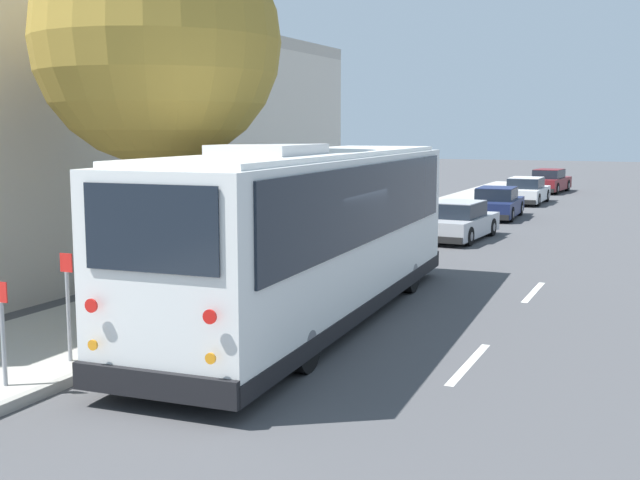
{
  "coord_description": "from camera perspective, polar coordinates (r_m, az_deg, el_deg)",
  "views": [
    {
      "loc": [
        -13.07,
        -6.08,
        3.63
      ],
      "look_at": [
        2.11,
        0.71,
        1.3
      ],
      "focal_mm": 45.0,
      "sensor_mm": 36.0,
      "label": 1
    }
  ],
  "objects": [
    {
      "name": "parked_sedan_silver",
      "position": [
        26.62,
        9.82,
        1.28
      ],
      "size": [
        4.35,
        1.84,
        1.26
      ],
      "rotation": [
        0.0,
        0.0,
        -0.05
      ],
      "color": "#A8AAAF",
      "rests_on": "ground"
    },
    {
      "name": "curb_strip",
      "position": [
        15.6,
        -6.36,
        -5.25
      ],
      "size": [
        80.0,
        0.14,
        0.15
      ],
      "primitive_type": "cube",
      "color": "gray",
      "rests_on": "ground"
    },
    {
      "name": "parked_sedan_maroon",
      "position": [
        47.48,
        15.97,
        4.02
      ],
      "size": [
        4.71,
        1.97,
        1.32
      ],
      "rotation": [
        0.0,
        0.0,
        -0.08
      ],
      "color": "maroon",
      "rests_on": "ground"
    },
    {
      "name": "sign_post_near",
      "position": [
        11.69,
        -21.63,
        -6.13
      ],
      "size": [
        0.06,
        0.22,
        1.44
      ],
      "color": "gray",
      "rests_on": "sidewalk_slab"
    },
    {
      "name": "ground_plane",
      "position": [
        14.87,
        -0.82,
        -6.16
      ],
      "size": [
        160.0,
        160.0,
        0.0
      ],
      "primitive_type": "plane",
      "color": "#474749"
    },
    {
      "name": "street_tree",
      "position": [
        15.55,
        -11.26,
        14.74
      ],
      "size": [
        4.56,
        4.56,
        8.02
      ],
      "color": "brown",
      "rests_on": "sidewalk_slab"
    },
    {
      "name": "building_backdrop",
      "position": [
        23.93,
        -18.75,
        6.28
      ],
      "size": [
        22.23,
        8.57,
        6.58
      ],
      "color": "beige",
      "rests_on": "ground"
    },
    {
      "name": "lane_stripe_mid",
      "position": [
        12.79,
        10.55,
        -8.64
      ],
      "size": [
        2.4,
        0.14,
        0.01
      ],
      "primitive_type": "cube",
      "color": "silver",
      "rests_on": "ground"
    },
    {
      "name": "sidewalk_slab",
      "position": [
        16.49,
        -11.4,
        -4.63
      ],
      "size": [
        80.0,
        3.21,
        0.15
      ],
      "primitive_type": "cube",
      "color": "#A3A099",
      "rests_on": "ground"
    },
    {
      "name": "lane_stripe_ahead",
      "position": [
        18.51,
        14.95,
        -3.6
      ],
      "size": [
        2.4,
        0.14,
        0.01
      ],
      "primitive_type": "cube",
      "color": "silver",
      "rests_on": "ground"
    },
    {
      "name": "shuttle_bus",
      "position": [
        14.97,
        -0.53,
        0.93
      ],
      "size": [
        11.27,
        3.2,
        3.37
      ],
      "rotation": [
        0.0,
        0.0,
        0.06
      ],
      "color": "white",
      "rests_on": "ground"
    },
    {
      "name": "parked_sedan_navy",
      "position": [
        33.33,
        12.45,
        2.53
      ],
      "size": [
        4.31,
        1.86,
        1.26
      ],
      "rotation": [
        0.0,
        0.0,
        0.04
      ],
      "color": "#19234C",
      "rests_on": "ground"
    },
    {
      "name": "fire_hydrant",
      "position": [
        22.24,
        2.11,
        0.02
      ],
      "size": [
        0.22,
        0.22,
        0.81
      ],
      "color": "red",
      "rests_on": "sidewalk_slab"
    },
    {
      "name": "parked_sedan_white",
      "position": [
        40.14,
        14.44,
        3.37
      ],
      "size": [
        4.35,
        1.78,
        1.27
      ],
      "rotation": [
        0.0,
        0.0,
        -0.0
      ],
      "color": "silver",
      "rests_on": "ground"
    },
    {
      "name": "sign_post_far",
      "position": [
        12.57,
        -17.48,
        -4.5
      ],
      "size": [
        0.06,
        0.22,
        1.64
      ],
      "color": "gray",
      "rests_on": "sidewalk_slab"
    }
  ]
}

